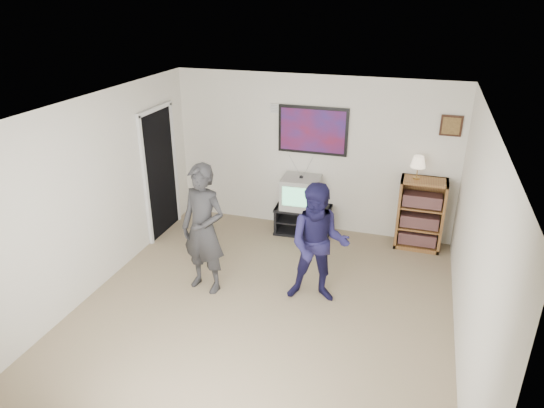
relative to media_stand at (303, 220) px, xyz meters
The scene contains 13 objects.
room_shell 2.15m from the media_stand, 88.34° to the right, with size 4.51×5.00×2.51m.
media_stand is the anchor object (origin of this frame).
crt_television 0.47m from the media_stand, behind, with size 0.59×0.50×0.50m, color #A1A09C, non-canonical shape.
bookshelf 1.83m from the media_stand, ahead, with size 0.67×0.38×1.11m, color brown, non-canonical shape.
table_lamp 1.98m from the media_stand, ahead, with size 0.22×0.22×0.35m, color #FBE0BE, non-canonical shape.
person_tall 2.21m from the media_stand, 112.90° to the right, with size 0.63×0.41×1.72m, color #28282A.
person_short 1.96m from the media_stand, 70.54° to the right, with size 0.76×0.59×1.57m, color #1A1741.
controller_left 2.14m from the media_stand, 114.08° to the right, with size 0.03×0.11×0.03m, color white.
controller_right 1.91m from the media_stand, 68.83° to the right, with size 0.03×0.11×0.03m, color white.
poster 1.45m from the media_stand, 77.40° to the left, with size 1.10×0.03×0.75m, color black.
air_vent 1.81m from the media_stand, 153.22° to the left, with size 0.28×0.02×0.14m, color white.
small_picture 2.65m from the media_stand, ahead, with size 0.30×0.03×0.30m, color black.
doorway 2.40m from the media_stand, 163.88° to the right, with size 0.03×0.85×2.00m, color black.
Camera 1 is at (1.60, -4.69, 3.62)m, focal length 32.00 mm.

